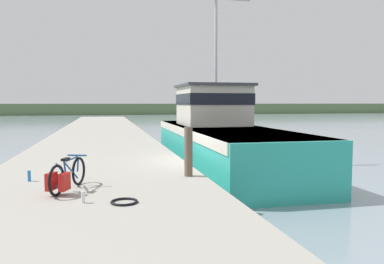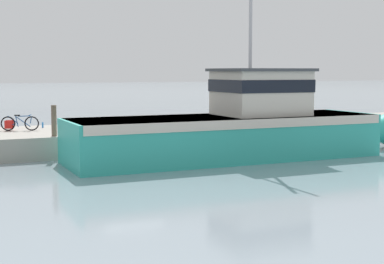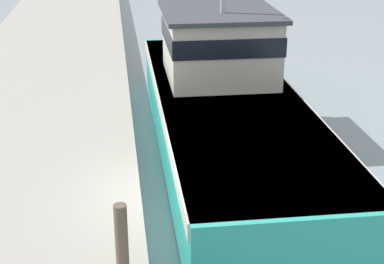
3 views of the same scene
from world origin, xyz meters
The scene contains 9 objects.
ground_plane centered at (0.00, 0.00, 0.00)m, with size 320.00×320.00×0.00m, color #84939E.
dock_pier centered at (-3.65, 0.00, 0.47)m, with size 5.58×80.00×0.94m, color #A39E93.
far_shoreline centered at (30.00, 78.95, 1.30)m, with size 180.00×5.00×2.59m, color #567047.
fishing_boat_main centered at (1.65, 4.40, 1.32)m, with size 3.76×15.17×8.82m.
bicycle_touring centered at (-4.18, -3.67, 1.27)m, with size 0.78×1.59×0.71m.
mooring_post centered at (-1.28, -2.59, 1.57)m, with size 0.21×0.21×1.26m, color brown.
hose_coil centered at (-3.02, -4.83, 0.96)m, with size 0.51×0.51×0.05m, color black.
water_bottle_on_curb centered at (-3.77, -4.65, 1.05)m, with size 0.07×0.07×0.22m, color silver.
water_bottle_by_bike centered at (-5.13, -2.35, 1.07)m, with size 0.07×0.07×0.26m, color blue.
Camera 1 is at (-3.34, -11.81, 2.81)m, focal length 35.00 mm.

